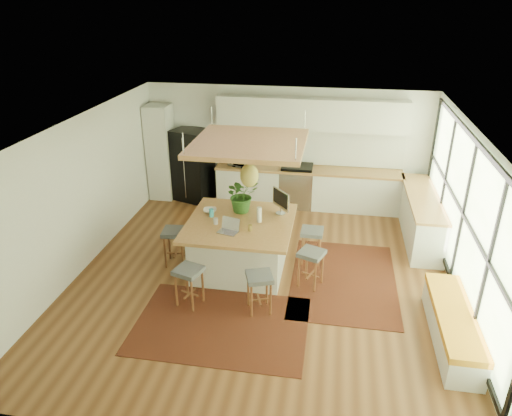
% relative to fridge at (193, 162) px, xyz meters
% --- Properties ---
extents(floor, '(7.00, 7.00, 0.00)m').
position_rel_fridge_xyz_m(floor, '(2.17, -3.16, -0.93)').
color(floor, '#5A3319').
rests_on(floor, ground).
extents(ceiling, '(7.00, 7.00, 0.00)m').
position_rel_fridge_xyz_m(ceiling, '(2.17, -3.16, 1.78)').
color(ceiling, white).
rests_on(ceiling, ground).
extents(wall_back, '(6.50, 0.00, 6.50)m').
position_rel_fridge_xyz_m(wall_back, '(2.17, 0.34, 0.42)').
color(wall_back, silver).
rests_on(wall_back, ground).
extents(wall_front, '(6.50, 0.00, 6.50)m').
position_rel_fridge_xyz_m(wall_front, '(2.17, -6.66, 0.42)').
color(wall_front, silver).
rests_on(wall_front, ground).
extents(wall_left, '(0.00, 7.00, 7.00)m').
position_rel_fridge_xyz_m(wall_left, '(-1.08, -3.16, 0.42)').
color(wall_left, silver).
rests_on(wall_left, ground).
extents(wall_right, '(0.00, 7.00, 7.00)m').
position_rel_fridge_xyz_m(wall_right, '(5.42, -3.16, 0.42)').
color(wall_right, silver).
rests_on(wall_right, ground).
extents(window_wall, '(0.10, 6.20, 2.60)m').
position_rel_fridge_xyz_m(window_wall, '(5.39, -3.16, 0.47)').
color(window_wall, black).
rests_on(window_wall, wall_right).
extents(pantry, '(0.55, 0.60, 2.25)m').
position_rel_fridge_xyz_m(pantry, '(-0.78, 0.02, 0.20)').
color(pantry, silver).
rests_on(pantry, floor).
extents(back_counter_base, '(4.20, 0.60, 0.88)m').
position_rel_fridge_xyz_m(back_counter_base, '(2.72, 0.02, -0.49)').
color(back_counter_base, silver).
rests_on(back_counter_base, floor).
extents(back_counter_top, '(4.24, 0.64, 0.05)m').
position_rel_fridge_xyz_m(back_counter_top, '(2.72, 0.02, -0.03)').
color(back_counter_top, '#A06C39').
rests_on(back_counter_top, back_counter_base).
extents(backsplash, '(4.20, 0.02, 0.80)m').
position_rel_fridge_xyz_m(backsplash, '(2.72, 0.32, 0.43)').
color(backsplash, white).
rests_on(backsplash, wall_back).
extents(upper_cabinets, '(4.20, 0.34, 0.70)m').
position_rel_fridge_xyz_m(upper_cabinets, '(2.72, 0.16, 1.22)').
color(upper_cabinets, silver).
rests_on(upper_cabinets, wall_back).
extents(range, '(0.76, 0.62, 1.00)m').
position_rel_fridge_xyz_m(range, '(2.47, 0.02, -0.43)').
color(range, '#A5A5AA').
rests_on(range, floor).
extents(right_counter_base, '(0.60, 2.50, 0.88)m').
position_rel_fridge_xyz_m(right_counter_base, '(5.10, -1.16, -0.49)').
color(right_counter_base, silver).
rests_on(right_counter_base, floor).
extents(right_counter_top, '(0.64, 2.54, 0.05)m').
position_rel_fridge_xyz_m(right_counter_top, '(5.10, -1.16, -0.03)').
color(right_counter_top, '#A06C39').
rests_on(right_counter_top, right_counter_base).
extents(window_bench, '(0.52, 2.00, 0.50)m').
position_rel_fridge_xyz_m(window_bench, '(5.12, -4.36, -0.68)').
color(window_bench, silver).
rests_on(window_bench, floor).
extents(ceiling_panel, '(1.86, 1.86, 0.80)m').
position_rel_fridge_xyz_m(ceiling_panel, '(1.87, -2.76, 1.12)').
color(ceiling_panel, '#A06C39').
rests_on(ceiling_panel, ceiling).
extents(rug_near, '(2.60, 1.80, 0.01)m').
position_rel_fridge_xyz_m(rug_near, '(1.77, -4.60, -0.92)').
color(rug_near, black).
rests_on(rug_near, floor).
extents(rug_right, '(1.80, 2.60, 0.01)m').
position_rel_fridge_xyz_m(rug_right, '(3.59, -3.02, -0.92)').
color(rug_right, black).
rests_on(rug_right, floor).
extents(fridge, '(1.01, 0.90, 1.71)m').
position_rel_fridge_xyz_m(fridge, '(0.00, 0.00, 0.00)').
color(fridge, black).
rests_on(fridge, floor).
extents(island, '(1.85, 1.85, 0.93)m').
position_rel_fridge_xyz_m(island, '(1.73, -2.91, -0.46)').
color(island, '#A06C39').
rests_on(island, floor).
extents(stool_near_left, '(0.50, 0.50, 0.67)m').
position_rel_fridge_xyz_m(stool_near_left, '(1.15, -4.16, -0.57)').
color(stool_near_left, '#474A4E').
rests_on(stool_near_left, floor).
extents(stool_near_right, '(0.50, 0.50, 0.67)m').
position_rel_fridge_xyz_m(stool_near_right, '(2.28, -4.14, -0.57)').
color(stool_near_right, '#474A4E').
rests_on(stool_near_right, floor).
extents(stool_right_front, '(0.51, 0.51, 0.66)m').
position_rel_fridge_xyz_m(stool_right_front, '(3.02, -3.28, -0.57)').
color(stool_right_front, '#474A4E').
rests_on(stool_right_front, floor).
extents(stool_right_back, '(0.41, 0.41, 0.67)m').
position_rel_fridge_xyz_m(stool_right_back, '(2.98, -2.50, -0.57)').
color(stool_right_back, '#474A4E').
rests_on(stool_right_back, floor).
extents(stool_left_side, '(0.45, 0.45, 0.70)m').
position_rel_fridge_xyz_m(stool_left_side, '(0.53, -2.98, -0.57)').
color(stool_left_side, '#474A4E').
rests_on(stool_left_side, floor).
extents(laptop, '(0.41, 0.42, 0.25)m').
position_rel_fridge_xyz_m(laptop, '(1.61, -3.35, 0.12)').
color(laptop, '#A5A5AA').
rests_on(laptop, island).
extents(monitor, '(0.46, 0.50, 0.46)m').
position_rel_fridge_xyz_m(monitor, '(2.39, -2.46, 0.26)').
color(monitor, '#A5A5AA').
rests_on(monitor, island).
extents(microwave, '(0.59, 0.46, 0.35)m').
position_rel_fridge_xyz_m(microwave, '(1.16, -0.03, 0.18)').
color(microwave, '#A5A5AA').
rests_on(microwave, back_counter_top).
extents(island_plant, '(0.88, 0.89, 0.52)m').
position_rel_fridge_xyz_m(island_plant, '(1.68, -2.47, 0.26)').
color(island_plant, '#1E4C19').
rests_on(island_plant, island).
extents(island_bowl, '(0.29, 0.29, 0.06)m').
position_rel_fridge_xyz_m(island_bowl, '(1.11, -2.61, 0.03)').
color(island_bowl, silver).
rests_on(island_bowl, island).
extents(island_bottle_0, '(0.07, 0.07, 0.19)m').
position_rel_fridge_xyz_m(island_bottle_0, '(1.18, -2.81, 0.10)').
color(island_bottle_0, '#2E9EB9').
rests_on(island_bottle_0, island).
extents(island_bottle_1, '(0.07, 0.07, 0.19)m').
position_rel_fridge_xyz_m(island_bottle_1, '(1.33, -3.06, 0.10)').
color(island_bottle_1, silver).
rests_on(island_bottle_1, island).
extents(island_bottle_2, '(0.07, 0.07, 0.19)m').
position_rel_fridge_xyz_m(island_bottle_2, '(1.98, -3.21, 0.10)').
color(island_bottle_2, olive).
rests_on(island_bottle_2, island).
extents(island_bottle_3, '(0.07, 0.07, 0.19)m').
position_rel_fridge_xyz_m(island_bottle_3, '(2.08, -2.86, 0.10)').
color(island_bottle_3, silver).
rests_on(island_bottle_3, island).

